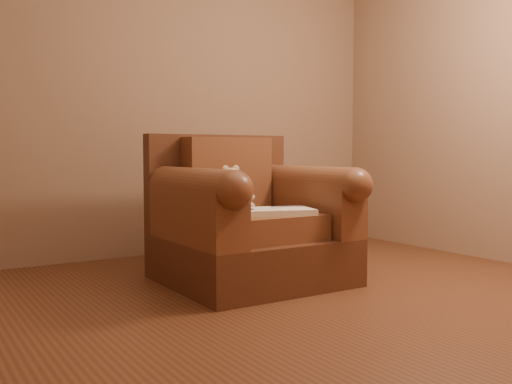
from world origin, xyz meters
TOP-DOWN VIEW (x-y plane):
  - floor at (0.00, 0.00)m, footprint 4.00×4.00m
  - armchair at (-0.04, 0.75)m, footprint 1.09×1.04m
  - teddy_bear at (-0.09, 0.84)m, footprint 0.22×0.26m
  - guidebook at (-0.02, 0.47)m, footprint 0.55×0.42m
  - side_table at (0.52, 0.95)m, footprint 0.38×0.38m

SIDE VIEW (x-z plane):
  - floor at x=0.00m, z-range 0.00..0.00m
  - side_table at x=0.52m, z-range 0.02..0.55m
  - armchair at x=-0.04m, z-range -0.11..0.87m
  - guidebook at x=-0.02m, z-range 0.47..0.51m
  - teddy_bear at x=-0.09m, z-range 0.43..0.74m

